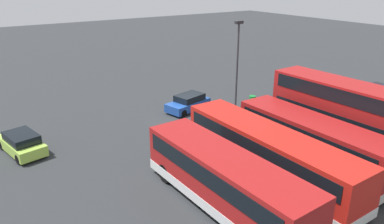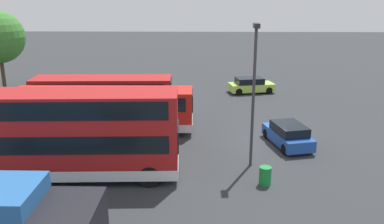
{
  "view_description": "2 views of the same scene",
  "coord_description": "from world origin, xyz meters",
  "px_view_note": "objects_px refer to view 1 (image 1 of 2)",
  "views": [
    {
      "loc": [
        15.65,
        24.24,
        11.16
      ],
      "look_at": [
        1.96,
        3.55,
        1.82
      ],
      "focal_mm": 34.2,
      "sensor_mm": 36.0,
      "label": 1
    },
    {
      "loc": [
        -24.91,
        4.46,
        9.41
      ],
      "look_at": [
        0.94,
        5.0,
        1.65
      ],
      "focal_mm": 38.54,
      "sensor_mm": 36.0,
      "label": 2
    }
  ],
  "objects_px": {
    "bus_double_decker_near_end": "(354,116)",
    "bus_single_deck_second": "(312,140)",
    "car_small_green": "(22,143)",
    "waste_bin_yellow": "(252,101)",
    "bus_single_deck_fourth": "(225,179)",
    "lamp_post_tall": "(237,61)",
    "car_hatchback_silver": "(188,103)",
    "bus_single_deck_third": "(268,152)"
  },
  "relations": [
    {
      "from": "bus_single_deck_second",
      "to": "bus_single_deck_third",
      "type": "relative_size",
      "value": 0.87
    },
    {
      "from": "bus_single_deck_second",
      "to": "waste_bin_yellow",
      "type": "xyz_separation_m",
      "value": [
        -4.34,
        -10.1,
        -1.15
      ]
    },
    {
      "from": "bus_single_deck_second",
      "to": "waste_bin_yellow",
      "type": "height_order",
      "value": "bus_single_deck_second"
    },
    {
      "from": "bus_single_deck_second",
      "to": "bus_single_deck_third",
      "type": "xyz_separation_m",
      "value": [
        3.47,
        -0.31,
        0.0
      ]
    },
    {
      "from": "bus_double_decker_near_end",
      "to": "car_small_green",
      "type": "bearing_deg",
      "value": -32.41
    },
    {
      "from": "bus_single_deck_fourth",
      "to": "waste_bin_yellow",
      "type": "distance_m",
      "value": 15.93
    },
    {
      "from": "waste_bin_yellow",
      "to": "car_hatchback_silver",
      "type": "bearing_deg",
      "value": -22.1
    },
    {
      "from": "car_small_green",
      "to": "waste_bin_yellow",
      "type": "distance_m",
      "value": 19.16
    },
    {
      "from": "car_hatchback_silver",
      "to": "car_small_green",
      "type": "distance_m",
      "value": 13.68
    },
    {
      "from": "bus_single_deck_third",
      "to": "bus_single_deck_second",
      "type": "bearing_deg",
      "value": 174.91
    },
    {
      "from": "bus_double_decker_near_end",
      "to": "car_small_green",
      "type": "distance_m",
      "value": 21.99
    },
    {
      "from": "lamp_post_tall",
      "to": "bus_single_deck_third",
      "type": "bearing_deg",
      "value": 59.75
    },
    {
      "from": "bus_double_decker_near_end",
      "to": "waste_bin_yellow",
      "type": "xyz_separation_m",
      "value": [
        -0.6,
        -10.26,
        -1.98
      ]
    },
    {
      "from": "car_small_green",
      "to": "lamp_post_tall",
      "type": "xyz_separation_m",
      "value": [
        -16.75,
        1.93,
        3.85
      ]
    },
    {
      "from": "car_small_green",
      "to": "waste_bin_yellow",
      "type": "relative_size",
      "value": 4.62
    },
    {
      "from": "bus_double_decker_near_end",
      "to": "waste_bin_yellow",
      "type": "bearing_deg",
      "value": -93.33
    },
    {
      "from": "car_hatchback_silver",
      "to": "car_small_green",
      "type": "bearing_deg",
      "value": 3.04
    },
    {
      "from": "bus_single_deck_fourth",
      "to": "car_hatchback_silver",
      "type": "height_order",
      "value": "bus_single_deck_fourth"
    },
    {
      "from": "lamp_post_tall",
      "to": "waste_bin_yellow",
      "type": "height_order",
      "value": "lamp_post_tall"
    },
    {
      "from": "bus_single_deck_third",
      "to": "waste_bin_yellow",
      "type": "distance_m",
      "value": 12.57
    },
    {
      "from": "bus_single_deck_fourth",
      "to": "bus_single_deck_third",
      "type": "bearing_deg",
      "value": -166.23
    },
    {
      "from": "bus_double_decker_near_end",
      "to": "bus_single_deck_third",
      "type": "bearing_deg",
      "value": -3.77
    },
    {
      "from": "bus_double_decker_near_end",
      "to": "bus_single_deck_second",
      "type": "height_order",
      "value": "bus_double_decker_near_end"
    },
    {
      "from": "bus_single_deck_fourth",
      "to": "lamp_post_tall",
      "type": "distance_m",
      "value": 14.21
    },
    {
      "from": "bus_double_decker_near_end",
      "to": "waste_bin_yellow",
      "type": "relative_size",
      "value": 12.57
    },
    {
      "from": "bus_single_deck_second",
      "to": "bus_single_deck_fourth",
      "type": "bearing_deg",
      "value": 5.02
    },
    {
      "from": "bus_single_deck_fourth",
      "to": "lamp_post_tall",
      "type": "height_order",
      "value": "lamp_post_tall"
    },
    {
      "from": "bus_single_deck_fourth",
      "to": "lamp_post_tall",
      "type": "bearing_deg",
      "value": -132.22
    },
    {
      "from": "waste_bin_yellow",
      "to": "bus_double_decker_near_end",
      "type": "bearing_deg",
      "value": 86.67
    },
    {
      "from": "bus_double_decker_near_end",
      "to": "bus_single_deck_second",
      "type": "relative_size",
      "value": 1.14
    },
    {
      "from": "bus_single_deck_fourth",
      "to": "car_hatchback_silver",
      "type": "relative_size",
      "value": 2.46
    },
    {
      "from": "bus_double_decker_near_end",
      "to": "waste_bin_yellow",
      "type": "distance_m",
      "value": 10.47
    },
    {
      "from": "car_small_green",
      "to": "waste_bin_yellow",
      "type": "height_order",
      "value": "car_small_green"
    },
    {
      "from": "bus_double_decker_near_end",
      "to": "lamp_post_tall",
      "type": "xyz_separation_m",
      "value": [
        1.76,
        -9.82,
        2.1
      ]
    },
    {
      "from": "bus_single_deck_second",
      "to": "lamp_post_tall",
      "type": "relative_size",
      "value": 1.36
    },
    {
      "from": "bus_single_deck_third",
      "to": "car_small_green",
      "type": "xyz_separation_m",
      "value": [
        11.3,
        -11.28,
        -0.92
      ]
    },
    {
      "from": "bus_single_deck_second",
      "to": "car_small_green",
      "type": "xyz_separation_m",
      "value": [
        14.77,
        -11.58,
        -0.92
      ]
    },
    {
      "from": "bus_double_decker_near_end",
      "to": "lamp_post_tall",
      "type": "distance_m",
      "value": 10.19
    },
    {
      "from": "car_hatchback_silver",
      "to": "bus_double_decker_near_end",
      "type": "bearing_deg",
      "value": 111.25
    },
    {
      "from": "bus_single_deck_third",
      "to": "lamp_post_tall",
      "type": "height_order",
      "value": "lamp_post_tall"
    },
    {
      "from": "bus_single_deck_fourth",
      "to": "waste_bin_yellow",
      "type": "relative_size",
      "value": 11.2
    },
    {
      "from": "car_hatchback_silver",
      "to": "waste_bin_yellow",
      "type": "distance_m",
      "value": 5.88
    }
  ]
}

